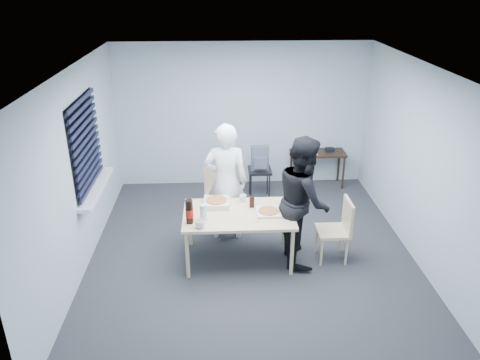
{
  "coord_description": "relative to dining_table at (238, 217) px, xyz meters",
  "views": [
    {
      "loc": [
        -0.44,
        -5.64,
        3.64
      ],
      "look_at": [
        -0.16,
        0.1,
        1.1
      ],
      "focal_mm": 35.0,
      "sensor_mm": 36.0,
      "label": 1
    }
  ],
  "objects": [
    {
      "name": "cola_glass",
      "position": [
        0.19,
        0.17,
        0.14
      ],
      "size": [
        0.08,
        0.08,
        0.16
      ],
      "primitive_type": "cylinder",
      "rotation": [
        0.0,
        0.0,
        0.15
      ],
      "color": "black",
      "rests_on": "dining_table"
    },
    {
      "name": "papers",
      "position": [
        1.41,
        2.4,
        0.01
      ],
      "size": [
        0.34,
        0.39,
        0.01
      ],
      "primitive_type": "cube",
      "rotation": [
        0.0,
        0.0,
        0.4
      ],
      "color": "white",
      "rests_on": "side_table"
    },
    {
      "name": "person_black",
      "position": [
        0.86,
        0.0,
        0.23
      ],
      "size": [
        0.47,
        0.86,
        1.77
      ],
      "primitive_type": "imported",
      "rotation": [
        0.0,
        0.0,
        1.57
      ],
      "color": "black",
      "rests_on": "ground"
    },
    {
      "name": "rubber_band",
      "position": [
        0.22,
        -0.25,
        0.06
      ],
      "size": [
        0.05,
        0.05,
        0.0
      ],
      "primitive_type": "torus",
      "rotation": [
        0.0,
        0.0,
        -0.01
      ],
      "color": "red",
      "rests_on": "dining_table"
    },
    {
      "name": "soda_bottle",
      "position": [
        -0.63,
        -0.23,
        0.21
      ],
      "size": [
        0.1,
        0.1,
        0.32
      ],
      "rotation": [
        0.0,
        0.0,
        -0.03
      ],
      "color": "black",
      "rests_on": "dining_table"
    },
    {
      "name": "person_white",
      "position": [
        -0.15,
        0.63,
        0.23
      ],
      "size": [
        0.65,
        0.42,
        1.77
      ],
      "primitive_type": "imported",
      "rotation": [
        0.0,
        0.0,
        3.14
      ],
      "color": "white",
      "rests_on": "ground"
    },
    {
      "name": "backpack",
      "position": [
        0.45,
        1.89,
        0.1
      ],
      "size": [
        0.3,
        0.22,
        0.42
      ],
      "rotation": [
        0.0,
        0.0,
        -0.24
      ],
      "color": "#585B67",
      "rests_on": "stool"
    },
    {
      "name": "mug_b",
      "position": [
        0.08,
        0.36,
        0.11
      ],
      "size": [
        0.1,
        0.1,
        0.09
      ],
      "primitive_type": "imported",
      "color": "white",
      "rests_on": "dining_table"
    },
    {
      "name": "dining_table",
      "position": [
        0.0,
        0.0,
        0.0
      ],
      "size": [
        1.47,
        0.93,
        0.72
      ],
      "color": "beige",
      "rests_on": "ground"
    },
    {
      "name": "chair_far",
      "position": [
        -0.27,
        1.09,
        -0.14
      ],
      "size": [
        0.42,
        0.42,
        0.89
      ],
      "color": "beige",
      "rests_on": "ground"
    },
    {
      "name": "room",
      "position": [
        -2.01,
        0.52,
        0.79
      ],
      "size": [
        5.0,
        5.0,
        5.0
      ],
      "color": "#2D2E32",
      "rests_on": "ground"
    },
    {
      "name": "pizza_box_b",
      "position": [
        0.4,
        -0.03,
        0.08
      ],
      "size": [
        0.32,
        0.32,
        0.05
      ],
      "rotation": [
        0.0,
        0.0,
        -0.28
      ],
      "color": "silver",
      "rests_on": "dining_table"
    },
    {
      "name": "chair_right",
      "position": [
        1.36,
        -0.05,
        -0.14
      ],
      "size": [
        0.42,
        0.42,
        0.89
      ],
      "color": "beige",
      "rests_on": "ground"
    },
    {
      "name": "black_box",
      "position": [
        1.78,
        2.43,
        0.04
      ],
      "size": [
        0.17,
        0.13,
        0.07
      ],
      "primitive_type": "cube",
      "rotation": [
        0.0,
        0.0,
        0.14
      ],
      "color": "black",
      "rests_on": "side_table"
    },
    {
      "name": "side_table",
      "position": [
        1.56,
        2.4,
        -0.07
      ],
      "size": [
        0.99,
        0.44,
        0.66
      ],
      "color": "#331E17",
      "rests_on": "ground"
    },
    {
      "name": "mug_a",
      "position": [
        -0.5,
        -0.37,
        0.11
      ],
      "size": [
        0.17,
        0.17,
        0.1
      ],
      "primitive_type": "imported",
      "rotation": [
        0.0,
        0.0,
        0.52
      ],
      "color": "white",
      "rests_on": "dining_table"
    },
    {
      "name": "stool",
      "position": [
        0.45,
        1.9,
        -0.22
      ],
      "size": [
        0.4,
        0.4,
        0.55
      ],
      "color": "black",
      "rests_on": "ground"
    },
    {
      "name": "plastic_cups",
      "position": [
        -0.46,
        -0.17,
        0.17
      ],
      "size": [
        0.12,
        0.12,
        0.22
      ],
      "primitive_type": "cylinder",
      "rotation": [
        0.0,
        0.0,
        0.36
      ],
      "color": "silver",
      "rests_on": "dining_table"
    },
    {
      "name": "pizza_box_a",
      "position": [
        -0.29,
        0.25,
        0.1
      ],
      "size": [
        0.34,
        0.34,
        0.09
      ],
      "rotation": [
        0.0,
        0.0,
        -0.2
      ],
      "color": "silver",
      "rests_on": "dining_table"
    }
  ]
}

